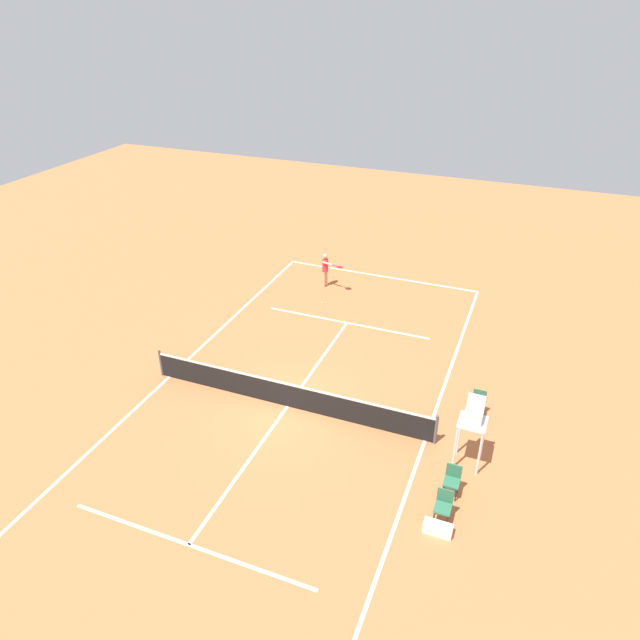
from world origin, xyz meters
TOP-DOWN VIEW (x-y plane):
  - ground_plane at (0.00, 0.00)m, footprint 60.00×60.00m
  - court_lines at (0.00, 0.00)m, footprint 9.63×22.48m
  - tennis_net at (0.00, 0.00)m, footprint 10.23×0.10m
  - player_serving at (2.10, -9.11)m, footprint 1.21×0.83m
  - tennis_ball at (1.62, -7.39)m, footprint 0.07×0.07m
  - umpire_chair at (-6.13, 0.52)m, footprint 0.80×0.80m
  - courtside_chair_near at (-5.87, 2.92)m, footprint 0.44×0.46m
  - courtside_chair_mid at (-6.08, -1.87)m, footprint 0.44×0.46m
  - courtside_chair_far at (-5.92, 1.91)m, footprint 0.44×0.46m
  - equipment_bag at (-5.86, 3.42)m, footprint 0.76×0.32m

SIDE VIEW (x-z plane):
  - ground_plane at x=0.00m, z-range 0.00..0.00m
  - court_lines at x=0.00m, z-range 0.00..0.01m
  - tennis_ball at x=1.62m, z-range 0.00..0.07m
  - equipment_bag at x=-5.86m, z-range 0.00..0.30m
  - tennis_net at x=0.00m, z-range -0.04..1.03m
  - courtside_chair_near at x=-5.87m, z-range 0.06..1.01m
  - courtside_chair_mid at x=-6.08m, z-range 0.06..1.01m
  - courtside_chair_far at x=-5.92m, z-range 0.06..1.01m
  - player_serving at x=2.10m, z-range 0.16..1.83m
  - umpire_chair at x=-6.13m, z-range 0.40..2.81m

